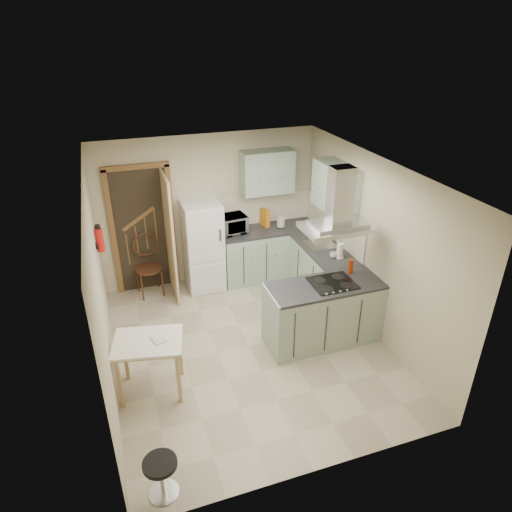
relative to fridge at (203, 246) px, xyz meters
name	(u,v)px	position (x,y,z in m)	size (l,w,h in m)	color
floor	(249,346)	(0.20, -1.80, -0.75)	(4.20, 4.20, 0.00)	#B5A78C
ceiling	(248,171)	(0.20, -1.80, 1.75)	(4.20, 4.20, 0.00)	silver
back_wall	(209,210)	(0.20, 0.30, 0.50)	(3.60, 3.60, 0.00)	#BEB493
left_wall	(100,292)	(-1.60, -1.80, 0.50)	(4.20, 4.20, 0.00)	#BEB493
right_wall	(372,247)	(2.00, -1.80, 0.50)	(4.20, 4.20, 0.00)	#BEB493
doorway	(143,230)	(-0.90, 0.27, 0.30)	(1.10, 0.12, 2.10)	brown
fridge	(203,246)	(0.00, 0.00, 0.00)	(0.60, 0.60, 1.50)	white
counter_back	(253,255)	(0.86, 0.00, -0.30)	(1.08, 0.60, 0.90)	#9EB2A0
counter_right	(314,265)	(1.70, -0.68, -0.30)	(0.60, 1.95, 0.90)	#9EB2A0
splashback	(264,209)	(1.16, 0.29, 0.40)	(1.68, 0.02, 0.50)	beige
wall_cabinet_back	(267,172)	(1.15, 0.12, 1.10)	(0.85, 0.35, 0.70)	#9EB2A0
wall_cabinet_right	(335,188)	(1.82, -0.95, 1.10)	(0.35, 0.90, 0.70)	#9EB2A0
peninsula	(324,313)	(1.22, -1.98, -0.30)	(1.55, 0.65, 0.90)	#9EB2A0
hob	(333,283)	(1.32, -1.98, 0.16)	(0.58, 0.50, 0.01)	black
extractor_hood	(338,227)	(1.32, -1.98, 0.97)	(0.90, 0.55, 0.10)	silver
sink	(321,244)	(1.70, -0.85, 0.16)	(0.45, 0.40, 0.01)	silver
fire_extinguisher	(100,240)	(-1.54, -0.90, 0.75)	(0.10, 0.10, 0.32)	#B2140F
drop_leaf_table	(151,366)	(-1.17, -2.22, -0.38)	(0.79, 0.59, 0.74)	#D4BC82
bentwood_chair	(149,269)	(-0.90, 0.04, -0.28)	(0.41, 0.41, 0.93)	#54321C
stool	(162,478)	(-1.27, -3.65, -0.53)	(0.32, 0.32, 0.44)	black
microwave	(230,225)	(0.47, 0.04, 0.30)	(0.54, 0.36, 0.30)	black
kettle	(281,222)	(1.36, -0.02, 0.25)	(0.13, 0.13, 0.20)	silver
cereal_box	(265,218)	(1.13, 0.14, 0.30)	(0.08, 0.20, 0.30)	orange
soap_bottle	(318,230)	(1.80, -0.53, 0.25)	(0.09, 0.10, 0.21)	silver
paper_towel	(340,251)	(1.76, -1.35, 0.27)	(0.10, 0.10, 0.24)	white
cup	(333,255)	(1.68, -1.32, 0.19)	(0.11, 0.11, 0.08)	silver
red_bottle	(350,266)	(1.69, -1.80, 0.26)	(0.07, 0.07, 0.21)	#A4350E
book	(153,339)	(-1.11, -2.25, 0.03)	(0.14, 0.19, 0.09)	maroon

